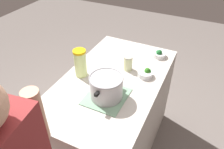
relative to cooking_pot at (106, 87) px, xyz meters
The scene contains 8 objects.
ground_plane 1.06m from the cooking_pot, 165.32° to the right, with size 8.00×8.00×0.00m, color slate.
counter_slab 0.61m from the cooking_pot, 165.32° to the right, with size 1.38×0.80×0.94m, color beige.
dish_cloth 0.10m from the cooking_pot, 14.04° to the right, with size 0.33×0.30×0.01m, color #7DA889.
cooking_pot is the anchor object (origin of this frame).
lemonade_pitcher 0.36m from the cooking_pot, 115.83° to the right, with size 0.11×0.11×0.25m.
mason_jar 0.41m from the cooking_pot, behind, with size 0.08×0.08×0.13m.
broccoli_bowl_front 0.76m from the cooking_pot, 164.64° to the left, with size 0.13×0.13×0.08m.
broccoli_bowl_center 0.43m from the cooking_pot, 154.18° to the left, with size 0.13×0.13×0.08m.
Camera 1 is at (1.30, 0.63, 2.08)m, focal length 35.09 mm.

